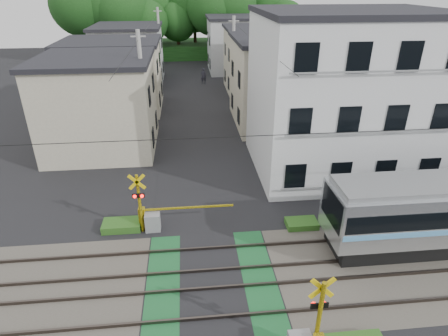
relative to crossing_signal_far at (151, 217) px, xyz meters
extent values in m
plane|color=black|center=(2.59, -3.65, -0.71)|extent=(120.00, 120.00, 0.00)
cube|color=#47423A|center=(2.59, -3.65, -0.71)|extent=(120.00, 6.00, 0.00)
cube|color=black|center=(2.59, -3.65, -0.71)|extent=(5.20, 120.00, 0.00)
cube|color=#145126|center=(0.69, -3.65, -0.70)|extent=(1.30, 6.00, 0.00)
cube|color=#145126|center=(4.49, -3.65, -0.70)|extent=(1.30, 6.00, 0.00)
cube|color=#3F3833|center=(2.59, -5.55, -0.64)|extent=(120.00, 0.08, 0.14)
cube|color=#3F3833|center=(2.59, -4.15, -0.64)|extent=(120.00, 0.08, 0.14)
cube|color=#3F3833|center=(2.59, -3.15, -0.64)|extent=(120.00, 0.08, 0.14)
cube|color=#3F3833|center=(2.59, -1.75, -0.64)|extent=(120.00, 0.08, 0.14)
cube|color=black|center=(10.06, -2.45, -0.45)|extent=(2.13, 1.95, 0.53)
cube|color=black|center=(7.71, -2.45, 1.59)|extent=(0.10, 2.14, 1.38)
cylinder|color=yellow|center=(5.59, -7.25, 0.79)|extent=(0.14, 0.14, 3.00)
cube|color=yellow|center=(5.59, -7.15, 1.99)|extent=(0.77, 0.05, 0.77)
cube|color=yellow|center=(5.59, -7.15, 1.99)|extent=(0.77, 0.05, 0.77)
cube|color=black|center=(5.59, -7.15, 1.29)|extent=(0.55, 0.05, 0.20)
sphere|color=#FF0C07|center=(5.43, -7.09, 1.29)|extent=(0.16, 0.16, 0.16)
sphere|color=#FF0C07|center=(5.75, -7.09, 1.29)|extent=(0.16, 0.16, 0.16)
cylinder|color=yellow|center=(-0.41, -0.05, 0.79)|extent=(0.14, 0.14, 3.00)
cube|color=yellow|center=(-0.41, -0.15, 1.99)|extent=(0.77, 0.05, 0.77)
cube|color=yellow|center=(-0.41, -0.15, 1.99)|extent=(0.77, 0.05, 0.77)
cube|color=black|center=(-0.41, -0.15, 1.29)|extent=(0.55, 0.05, 0.20)
sphere|color=#FF0C07|center=(-0.57, -0.21, 1.29)|extent=(0.16, 0.16, 0.16)
sphere|color=#FF0C07|center=(-0.25, -0.21, 1.29)|extent=(0.16, 0.16, 0.16)
cube|color=gray|center=(0.09, -0.05, -0.26)|extent=(0.70, 0.50, 0.90)
cube|color=yellow|center=(-0.41, 0.20, -0.16)|extent=(0.30, 0.30, 1.10)
cube|color=yellow|center=(1.84, 0.20, 0.29)|extent=(4.20, 0.08, 0.08)
cube|color=white|center=(11.09, 5.85, 3.79)|extent=(10.00, 8.00, 9.00)
cube|color=black|center=(11.09, 5.85, 8.44)|extent=(10.20, 8.16, 0.30)
cube|color=black|center=(7.39, 1.82, 0.79)|extent=(1.10, 0.06, 1.40)
cube|color=black|center=(9.84, 1.82, 0.79)|extent=(1.10, 0.06, 1.40)
cube|color=black|center=(12.29, 1.82, 0.79)|extent=(1.10, 0.06, 1.40)
cube|color=black|center=(14.74, 1.82, 0.79)|extent=(1.10, 0.06, 1.40)
cube|color=gray|center=(11.09, 1.60, 0.19)|extent=(9.00, 0.06, 0.08)
cube|color=black|center=(7.39, 1.82, 3.79)|extent=(1.10, 0.06, 1.40)
cube|color=black|center=(9.84, 1.82, 3.79)|extent=(1.10, 0.06, 1.40)
cube|color=black|center=(12.29, 1.82, 3.79)|extent=(1.10, 0.06, 1.40)
cube|color=black|center=(14.74, 1.82, 3.79)|extent=(1.10, 0.06, 1.40)
cube|color=gray|center=(11.09, 1.60, 3.19)|extent=(9.00, 0.06, 0.08)
cube|color=black|center=(7.39, 1.82, 6.79)|extent=(1.10, 0.06, 1.40)
cube|color=black|center=(9.84, 1.82, 6.79)|extent=(1.10, 0.06, 1.40)
cube|color=black|center=(12.29, 1.82, 6.79)|extent=(1.10, 0.06, 1.40)
cube|color=gray|center=(11.09, 1.60, 6.19)|extent=(9.00, 0.06, 0.08)
cube|color=beige|center=(-3.91, 10.35, 2.29)|extent=(7.00, 7.00, 6.00)
cube|color=black|center=(-3.91, 10.35, 5.44)|extent=(7.35, 7.35, 0.30)
cube|color=black|center=(-0.38, 8.60, 0.59)|extent=(0.06, 1.00, 1.20)
cube|color=black|center=(-0.38, 12.10, 0.59)|extent=(0.06, 1.00, 1.20)
cube|color=black|center=(-0.38, 8.60, 3.39)|extent=(0.06, 1.00, 1.20)
cube|color=black|center=(-0.38, 12.10, 3.39)|extent=(0.06, 1.00, 1.20)
cube|color=beige|center=(9.39, 14.35, 2.54)|extent=(7.00, 8.00, 6.50)
cube|color=black|center=(9.39, 14.35, 5.94)|extent=(7.35, 8.40, 0.30)
cube|color=black|center=(5.86, 12.35, 0.59)|extent=(0.06, 1.00, 1.20)
cube|color=black|center=(5.86, 16.35, 0.59)|extent=(0.06, 1.00, 1.20)
cube|color=black|center=(5.86, 12.35, 3.39)|extent=(0.06, 1.00, 1.20)
cube|color=black|center=(5.86, 16.35, 3.39)|extent=(0.06, 1.00, 1.20)
cube|color=beige|center=(-4.41, 19.35, 2.19)|extent=(8.00, 7.00, 5.80)
cube|color=black|center=(-4.41, 19.35, 5.24)|extent=(8.40, 7.35, 0.30)
cube|color=black|center=(-0.38, 17.60, 0.59)|extent=(0.06, 1.00, 1.20)
cube|color=black|center=(-0.38, 21.10, 0.59)|extent=(0.06, 1.00, 1.20)
cube|color=black|center=(-0.38, 17.60, 3.39)|extent=(0.06, 1.00, 1.20)
cube|color=black|center=(-0.38, 21.10, 3.39)|extent=(0.06, 1.00, 1.20)
cube|color=beige|center=(9.79, 24.35, 2.39)|extent=(7.00, 7.00, 6.20)
cube|color=black|center=(9.79, 24.35, 5.64)|extent=(7.35, 7.35, 0.30)
cube|color=black|center=(6.26, 22.60, 0.59)|extent=(0.06, 1.00, 1.20)
cube|color=black|center=(6.26, 26.10, 0.59)|extent=(0.06, 1.00, 1.20)
cube|color=black|center=(6.26, 22.60, 3.39)|extent=(0.06, 1.00, 1.20)
cube|color=black|center=(6.26, 26.10, 3.39)|extent=(0.06, 1.00, 1.20)
cube|color=#B1B4B6|center=(-4.21, 29.35, 2.29)|extent=(7.00, 8.00, 6.00)
cube|color=black|center=(-4.21, 29.35, 5.44)|extent=(7.35, 8.40, 0.30)
cube|color=black|center=(-0.68, 27.35, 0.59)|extent=(0.06, 1.00, 1.20)
cube|color=black|center=(-0.68, 31.35, 0.59)|extent=(0.06, 1.00, 1.20)
cube|color=black|center=(-0.68, 27.35, 3.39)|extent=(0.06, 1.00, 1.20)
cube|color=black|center=(-0.68, 31.35, 3.39)|extent=(0.06, 1.00, 1.20)
cube|color=#B1B4B6|center=(9.09, 34.35, 2.49)|extent=(8.00, 7.00, 6.40)
cube|color=black|center=(9.09, 34.35, 5.84)|extent=(8.40, 7.35, 0.30)
cube|color=black|center=(5.06, 32.60, 0.59)|extent=(0.06, 1.00, 1.20)
cube|color=black|center=(5.06, 36.10, 0.59)|extent=(0.06, 1.00, 1.20)
cube|color=black|center=(5.06, 32.60, 3.39)|extent=(0.06, 1.00, 1.20)
cube|color=black|center=(5.06, 36.10, 3.39)|extent=(0.06, 1.00, 1.20)
cube|color=#1A4517|center=(2.59, 46.35, 0.29)|extent=(40.00, 10.00, 2.00)
cylinder|color=#332114|center=(-11.86, 42.22, 2.21)|extent=(0.50, 0.50, 5.84)
sphere|color=#1A4517|center=(-11.86, 42.22, 6.88)|extent=(8.18, 8.18, 8.18)
cylinder|color=#332114|center=(-8.34, 42.63, 2.18)|extent=(0.50, 0.50, 5.77)
sphere|color=#1A4517|center=(-8.34, 42.63, 6.80)|extent=(8.08, 8.08, 8.08)
cylinder|color=#332114|center=(-6.37, 41.53, 2.00)|extent=(0.50, 0.50, 5.42)
sphere|color=#1A4517|center=(-6.37, 41.53, 6.33)|extent=(7.59, 7.59, 7.59)
cylinder|color=#332114|center=(-3.06, 42.07, 1.38)|extent=(0.50, 0.50, 4.18)
sphere|color=#1A4517|center=(-3.06, 42.07, 4.72)|extent=(5.85, 5.85, 5.85)
cylinder|color=#332114|center=(-1.82, 46.61, 1.87)|extent=(0.50, 0.50, 5.16)
sphere|color=#1A4517|center=(-1.82, 46.61, 6.00)|extent=(7.23, 7.23, 7.23)
cylinder|color=#332114|center=(1.13, 44.16, 1.30)|extent=(0.50, 0.50, 4.02)
sphere|color=#1A4517|center=(1.13, 44.16, 4.52)|extent=(5.63, 5.63, 5.63)
cylinder|color=#332114|center=(3.69, 45.90, 2.17)|extent=(0.50, 0.50, 5.77)
sphere|color=#1A4517|center=(3.69, 45.90, 6.78)|extent=(8.07, 8.07, 8.07)
cylinder|color=#332114|center=(6.38, 42.43, 2.03)|extent=(0.50, 0.50, 5.49)
sphere|color=#1A4517|center=(6.38, 42.43, 6.43)|extent=(7.69, 7.69, 7.69)
cylinder|color=#332114|center=(8.40, 42.84, 2.22)|extent=(0.50, 0.50, 5.87)
sphere|color=#1A4517|center=(8.40, 42.84, 6.92)|extent=(8.22, 8.22, 8.22)
cylinder|color=#332114|center=(10.74, 45.42, 1.38)|extent=(0.50, 0.50, 4.19)
sphere|color=#1A4517|center=(10.74, 45.42, 4.74)|extent=(5.87, 5.87, 5.87)
cylinder|color=#332114|center=(14.76, 47.17, 1.93)|extent=(0.50, 0.50, 5.29)
sphere|color=#1A4517|center=(14.76, 47.17, 6.17)|extent=(7.41, 7.41, 7.41)
cylinder|color=#332114|center=(17.01, 42.93, 1.33)|extent=(0.50, 0.50, 4.07)
sphere|color=#1A4517|center=(17.01, 42.93, 4.58)|extent=(5.70, 5.70, 5.70)
cube|color=black|center=(8.59, -2.45, 4.89)|extent=(60.00, 0.02, 0.02)
cylinder|color=#A5A5A0|center=(-0.81, 9.35, 3.29)|extent=(0.26, 0.26, 8.00)
cube|color=#A5A5A0|center=(-0.81, 9.35, 6.89)|extent=(0.90, 0.08, 0.08)
cylinder|color=#A5A5A0|center=(6.19, 18.35, 3.29)|extent=(0.26, 0.26, 8.00)
cube|color=#A5A5A0|center=(6.19, 18.35, 6.89)|extent=(0.90, 0.08, 0.08)
cylinder|color=#A5A5A0|center=(-0.81, 30.35, 3.29)|extent=(0.26, 0.26, 8.00)
cube|color=#A5A5A0|center=(-0.81, 30.35, 6.89)|extent=(0.90, 0.08, 0.08)
cube|color=black|center=(-0.81, 19.85, 6.69)|extent=(0.02, 42.00, 0.02)
cube|color=black|center=(6.19, 19.85, 6.69)|extent=(0.02, 42.00, 0.02)
imported|color=#2F2E3A|center=(3.98, 27.94, 0.16)|extent=(0.70, 0.52, 1.75)
cube|color=#2D5E1E|center=(-1.41, 0.25, -0.53)|extent=(1.80, 1.00, 0.36)
cube|color=#2D5E1E|center=(7.19, -0.45, -0.56)|extent=(1.50, 0.90, 0.30)
camera|label=1|loc=(1.94, -14.90, 9.94)|focal=30.00mm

